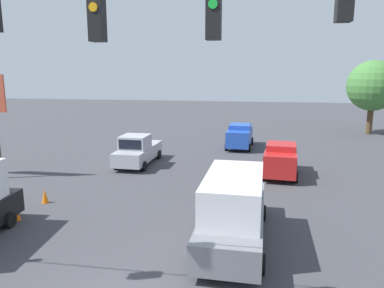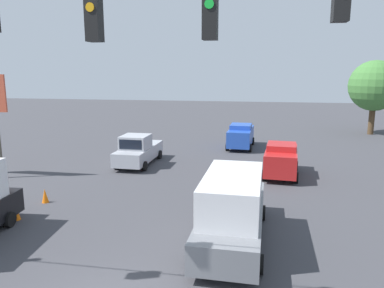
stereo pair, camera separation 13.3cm
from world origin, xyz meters
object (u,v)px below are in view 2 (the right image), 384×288
sedan_red_oncoming_far (281,159)px  sedan_blue_oncoming_deep (241,135)px  traffic_cone_third (45,196)px  tree_horizon_left (375,86)px  traffic_cone_second (16,212)px  pickup_truck_silver_withflow_far (138,151)px  box_truck_grey_crossing_near (233,208)px  overhead_signal_span (96,94)px

sedan_red_oncoming_far → sedan_blue_oncoming_deep: bearing=-70.7°
sedan_red_oncoming_far → traffic_cone_third: bearing=30.8°
sedan_blue_oncoming_deep → tree_horizon_left: 16.06m
tree_horizon_left → traffic_cone_second: bearing=50.7°
pickup_truck_silver_withflow_far → traffic_cone_second: pickup_truck_silver_withflow_far is taller
sedan_red_oncoming_far → traffic_cone_second: 14.89m
box_truck_grey_crossing_near → traffic_cone_second: 9.46m
overhead_signal_span → sedan_blue_oncoming_deep: overhead_signal_span is taller
traffic_cone_second → tree_horizon_left: bearing=-129.3°
box_truck_grey_crossing_near → pickup_truck_silver_withflow_far: bearing=-56.3°
pickup_truck_silver_withflow_far → tree_horizon_left: size_ratio=0.72×
box_truck_grey_crossing_near → traffic_cone_second: size_ratio=10.09×
box_truck_grey_crossing_near → traffic_cone_second: (9.39, -0.49, -0.99)m
box_truck_grey_crossing_near → sedan_blue_oncoming_deep: 17.76m
overhead_signal_span → sedan_blue_oncoming_deep: bearing=-96.2°
sedan_red_oncoming_far → sedan_blue_oncoming_deep: (2.84, -8.09, -0.01)m
sedan_blue_oncoming_deep → box_truck_grey_crossing_near: bearing=91.7°
traffic_cone_third → tree_horizon_left: tree_horizon_left is taller
sedan_red_oncoming_far → traffic_cone_third: sedan_red_oncoming_far is taller
overhead_signal_span → traffic_cone_third: bearing=-50.1°
traffic_cone_second → tree_horizon_left: 34.32m
pickup_truck_silver_withflow_far → overhead_signal_span: bearing=105.0°
sedan_blue_oncoming_deep → traffic_cone_second: size_ratio=6.79×
sedan_red_oncoming_far → tree_horizon_left: tree_horizon_left is taller
tree_horizon_left → sedan_red_oncoming_far: bearing=60.1°
overhead_signal_span → tree_horizon_left: size_ratio=2.77×
box_truck_grey_crossing_near → traffic_cone_third: bearing=-16.1°
overhead_signal_span → traffic_cone_third: 11.35m
sedan_red_oncoming_far → tree_horizon_left: (-9.85, -17.15, 3.82)m
pickup_truck_silver_withflow_far → traffic_cone_second: bearing=78.1°
box_truck_grey_crossing_near → traffic_cone_third: (9.36, -2.69, -0.99)m
traffic_cone_third → tree_horizon_left: bearing=-131.8°
pickup_truck_silver_withflow_far → traffic_cone_second: 10.56m
tree_horizon_left → pickup_truck_silver_withflow_far: bearing=39.6°
pickup_truck_silver_withflow_far → tree_horizon_left: (-19.38, -16.01, 3.89)m
overhead_signal_span → traffic_cone_third: (6.36, -7.62, -5.50)m
pickup_truck_silver_withflow_far → box_truck_grey_crossing_near: bearing=123.7°
overhead_signal_span → traffic_cone_second: 10.02m
traffic_cone_third → sedan_blue_oncoming_deep: bearing=-120.4°
box_truck_grey_crossing_near → traffic_cone_third: box_truck_grey_crossing_near is taller
sedan_blue_oncoming_deep → traffic_cone_second: bearing=62.8°
pickup_truck_silver_withflow_far → box_truck_grey_crossing_near: 12.99m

